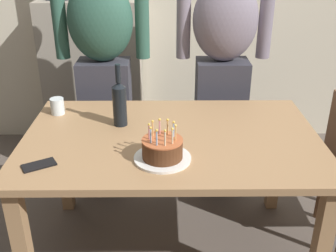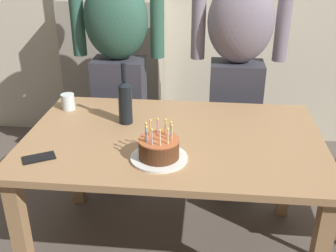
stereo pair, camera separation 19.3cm
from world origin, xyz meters
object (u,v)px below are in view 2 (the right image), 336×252
at_px(water_glass_near, 68,102).
at_px(cell_phone, 39,158).
at_px(birthday_cake, 159,150).
at_px(person_man_bearded, 118,66).
at_px(person_woman_cardigan, 237,69).
at_px(wine_bottle, 125,101).

distance_m(water_glass_near, cell_phone, 0.58).
xyz_separation_m(birthday_cake, person_man_bearded, (-0.39, 0.96, 0.09)).
xyz_separation_m(water_glass_near, person_woman_cardigan, (0.99, 0.44, 0.09)).
relative_size(birthday_cake, cell_phone, 1.82).
bearing_deg(water_glass_near, birthday_cake, -41.31).
bearing_deg(person_man_bearded, person_woman_cardigan, -180.00).
distance_m(wine_bottle, person_woman_cardigan, 0.86).
xyz_separation_m(wine_bottle, cell_phone, (-0.32, -0.43, -0.12)).
bearing_deg(birthday_cake, cell_phone, -174.51).
distance_m(water_glass_near, person_man_bearded, 0.49).
xyz_separation_m(cell_phone, person_woman_cardigan, (0.94, 1.02, 0.13)).
distance_m(wine_bottle, cell_phone, 0.55).
bearing_deg(water_glass_near, wine_bottle, -22.14).
bearing_deg(wine_bottle, water_glass_near, 157.86).
bearing_deg(birthday_cake, water_glass_near, 138.69).
distance_m(birthday_cake, person_woman_cardigan, 1.05).
bearing_deg(person_man_bearded, wine_bottle, 105.47).
distance_m(birthday_cake, cell_phone, 0.55).
height_order(water_glass_near, person_woman_cardigan, person_woman_cardigan).
distance_m(birthday_cake, water_glass_near, 0.79).
xyz_separation_m(water_glass_near, person_man_bearded, (0.21, 0.44, 0.09)).
bearing_deg(water_glass_near, cell_phone, -85.01).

